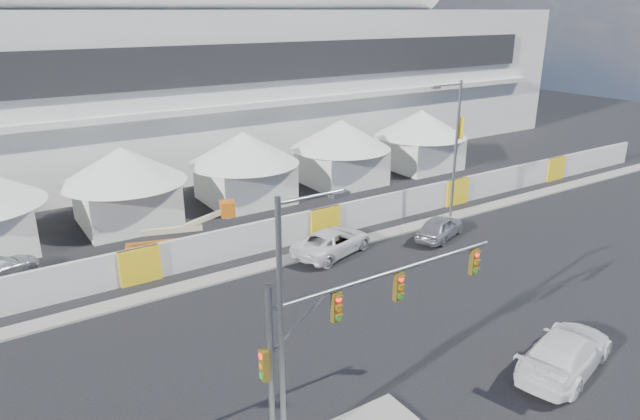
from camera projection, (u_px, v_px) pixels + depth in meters
ground at (400, 381)px, 22.79m from camera, size 160.00×160.00×0.00m
far_curb at (493, 206)px, 42.97m from camera, size 80.00×1.20×0.12m
stadium at (197, 58)px, 56.87m from camera, size 80.00×24.80×21.98m
tent_row at (187, 170)px, 40.92m from camera, size 53.40×8.40×5.40m
hoarding_fence at (324, 222)px, 36.99m from camera, size 70.00×0.25×2.00m
scaffold_tower at (491, 76)px, 72.96m from camera, size 4.40×4.40×12.00m
sedan_silver at (440, 227)px, 36.82m from camera, size 3.22×4.75×1.50m
pickup_curb at (333, 241)px, 34.50m from camera, size 4.12×6.07×1.54m
pickup_near at (566, 352)px, 23.25m from camera, size 3.75×6.24×1.69m
traffic_mast at (332, 342)px, 18.67m from camera, size 9.75×0.61×6.28m
streetlight_median at (288, 317)px, 17.10m from camera, size 2.50×0.25×9.02m
streetlight_curb at (454, 141)px, 38.68m from camera, size 2.86×0.64×9.65m
boom_lift at (165, 245)px, 33.75m from camera, size 6.67×2.35×3.28m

